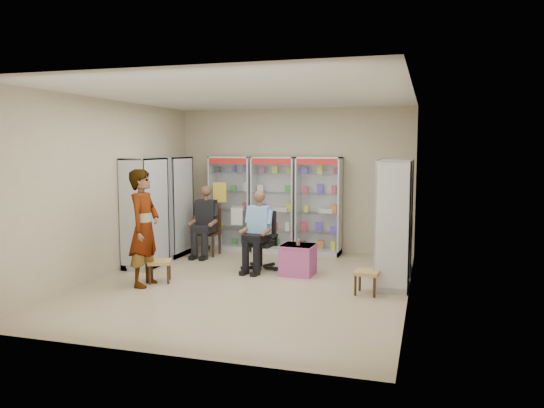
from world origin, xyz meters
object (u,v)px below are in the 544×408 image
(cabinet_right_far, at_px, (397,216))
(woven_stool_a, at_px, (367,283))
(cabinet_left_far, at_px, (173,206))
(woven_stool_b, at_px, (160,271))
(cabinet_right_near, at_px, (393,224))
(wooden_chair, at_px, (208,232))
(cabinet_left_near, at_px, (145,213))
(cabinet_back_left, at_px, (232,203))
(seated_shopkeeper, at_px, (260,233))
(pink_trunk, at_px, (298,260))
(office_chair, at_px, (261,241))
(cabinet_back_mid, at_px, (274,205))
(cabinet_back_right, at_px, (319,206))
(standing_man, at_px, (144,228))

(cabinet_right_far, xyz_separation_m, woven_stool_a, (-0.33, -1.62, -0.82))
(cabinet_left_far, xyz_separation_m, woven_stool_b, (0.81, -2.06, -0.82))
(cabinet_right_near, distance_m, wooden_chair, 4.10)
(cabinet_left_far, xyz_separation_m, cabinet_left_near, (0.00, -1.10, 0.00))
(cabinet_back_left, height_order, seated_shopkeeper, cabinet_back_left)
(cabinet_back_left, height_order, pink_trunk, cabinet_back_left)
(cabinet_left_near, xyz_separation_m, office_chair, (2.11, 0.37, -0.47))
(cabinet_back_left, height_order, woven_stool_a, cabinet_back_left)
(cabinet_back_mid, relative_size, seated_shopkeeper, 1.49)
(cabinet_right_near, bearing_deg, cabinet_back_mid, 49.16)
(cabinet_back_mid, relative_size, office_chair, 1.90)
(cabinet_left_near, xyz_separation_m, pink_trunk, (2.85, 0.18, -0.74))
(cabinet_back_left, bearing_deg, wooden_chair, -108.90)
(cabinet_back_right, bearing_deg, office_chair, -113.48)
(pink_trunk, xyz_separation_m, standing_man, (-2.17, -1.38, 0.66))
(cabinet_left_near, bearing_deg, standing_man, 29.37)
(cabinet_left_near, height_order, office_chair, cabinet_left_near)
(pink_trunk, bearing_deg, cabinet_left_near, -176.48)
(cabinet_back_mid, height_order, cabinet_right_far, same)
(office_chair, bearing_deg, cabinet_left_far, 167.67)
(cabinet_back_right, height_order, cabinet_right_near, same)
(cabinet_left_near, distance_m, office_chair, 2.19)
(standing_man, bearing_deg, wooden_chair, -3.00)
(cabinet_back_right, height_order, pink_trunk, cabinet_back_right)
(cabinet_back_left, height_order, cabinet_right_far, same)
(pink_trunk, bearing_deg, cabinet_back_left, 135.96)
(cabinet_back_mid, relative_size, woven_stool_b, 5.54)
(cabinet_left_far, xyz_separation_m, woven_stool_a, (4.13, -1.82, -0.82))
(woven_stool_a, bearing_deg, cabinet_back_mid, 129.28)
(cabinet_back_mid, xyz_separation_m, cabinet_right_far, (2.58, -1.13, 0.00))
(woven_stool_a, xyz_separation_m, standing_man, (-3.45, -0.49, 0.75))
(cabinet_back_mid, relative_size, wooden_chair, 2.13)
(cabinet_left_far, height_order, seated_shopkeeper, cabinet_left_far)
(cabinet_right_near, height_order, standing_man, cabinet_right_near)
(cabinet_back_right, relative_size, woven_stool_b, 5.54)
(cabinet_right_far, bearing_deg, cabinet_left_far, 87.43)
(cabinet_left_near, bearing_deg, office_chair, 99.90)
(pink_trunk, bearing_deg, wooden_chair, 152.58)
(cabinet_left_far, relative_size, seated_shopkeeper, 1.49)
(cabinet_left_near, bearing_deg, wooden_chair, 152.39)
(cabinet_back_mid, distance_m, seated_shopkeeper, 1.76)
(cabinet_right_near, bearing_deg, cabinet_back_left, 57.72)
(cabinet_left_near, relative_size, woven_stool_b, 5.54)
(cabinet_right_near, xyz_separation_m, cabinet_left_near, (-4.46, 0.20, 0.00))
(cabinet_right_far, relative_size, standing_man, 1.08)
(cabinet_back_left, bearing_deg, cabinet_back_right, 0.00)
(cabinet_right_near, bearing_deg, cabinet_right_far, 0.00)
(woven_stool_b, bearing_deg, wooden_chair, 93.18)
(cabinet_left_near, bearing_deg, cabinet_back_mid, 137.20)
(seated_shopkeeper, bearing_deg, cabinet_right_far, 20.73)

